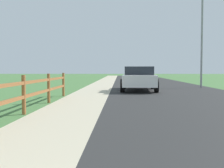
# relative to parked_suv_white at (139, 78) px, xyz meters

# --- Properties ---
(ground_plane) EXTENTS (120.00, 120.00, 0.00)m
(ground_plane) POSITION_rel_parked_suv_white_xyz_m (-1.69, 7.69, -0.74)
(ground_plane) COLOR #47743C
(road_asphalt) EXTENTS (7.00, 66.00, 0.01)m
(road_asphalt) POSITION_rel_parked_suv_white_xyz_m (1.81, 9.69, -0.73)
(road_asphalt) COLOR #2A2A2A
(road_asphalt) RESTS_ON ground
(curb_concrete) EXTENTS (6.00, 66.00, 0.01)m
(curb_concrete) POSITION_rel_parked_suv_white_xyz_m (-4.69, 9.69, -0.73)
(curb_concrete) COLOR #BFB496
(curb_concrete) RESTS_ON ground
(grass_verge) EXTENTS (5.00, 66.00, 0.00)m
(grass_verge) POSITION_rel_parked_suv_white_xyz_m (-6.19, 9.69, -0.73)
(grass_verge) COLOR #47743C
(grass_verge) RESTS_ON ground
(rail_fence) EXTENTS (0.11, 13.60, 1.11)m
(rail_fence) POSITION_rel_parked_suv_white_xyz_m (-3.80, -10.50, -0.09)
(rail_fence) COLOR #925A30
(rail_fence) RESTS_ON ground
(parked_suv_white) EXTENTS (2.25, 4.97, 1.44)m
(parked_suv_white) POSITION_rel_parked_suv_white_xyz_m (0.00, 0.00, 0.00)
(parked_suv_white) COLOR white
(parked_suv_white) RESTS_ON ground
(street_lamp) EXTENTS (1.17, 0.20, 6.85)m
(street_lamp) POSITION_rel_parked_suv_white_xyz_m (4.64, 2.82, 3.30)
(street_lamp) COLOR gray
(street_lamp) RESTS_ON ground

